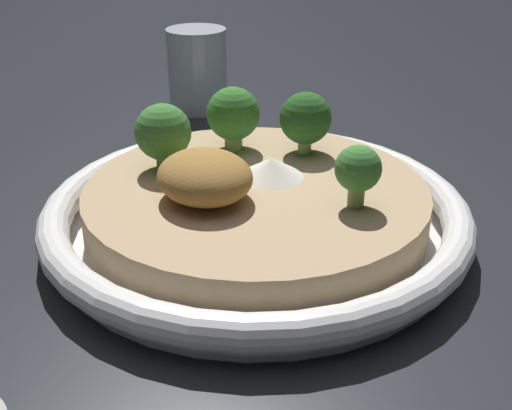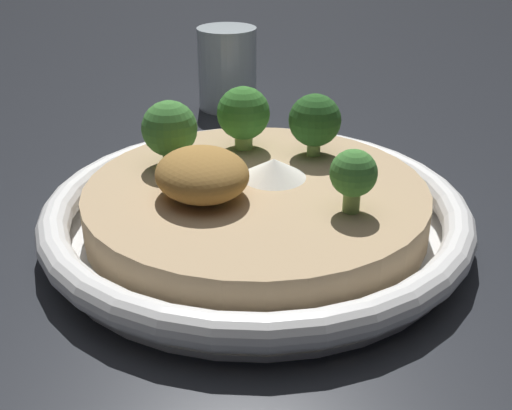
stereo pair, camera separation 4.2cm
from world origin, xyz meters
name	(u,v)px [view 2 (the right image)]	position (x,y,z in m)	size (l,w,h in m)	color
ground_plane	(256,234)	(0.00, 0.00, 0.00)	(6.00, 6.00, 0.00)	#23262B
risotto_bowl	(256,211)	(0.00, 0.00, 0.02)	(0.28, 0.28, 0.04)	white
cheese_sprinkle	(274,168)	(0.01, -0.02, 0.04)	(0.04, 0.04, 0.01)	white
crispy_onion_garnish	(201,174)	(0.00, 0.04, 0.05)	(0.06, 0.06, 0.03)	#A37538
broccoli_right	(170,130)	(0.06, 0.04, 0.06)	(0.04, 0.04, 0.05)	#668E47
broccoli_front_left	(353,175)	(-0.06, -0.04, 0.06)	(0.03, 0.03, 0.04)	#84A856
broccoli_front	(315,121)	(0.03, -0.06, 0.06)	(0.04, 0.04, 0.04)	#84A856
broccoli_front_right	(243,114)	(0.06, -0.02, 0.06)	(0.04, 0.04, 0.05)	#84A856
drinking_glass	(227,68)	(0.26, -0.09, 0.04)	(0.06, 0.06, 0.08)	silver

